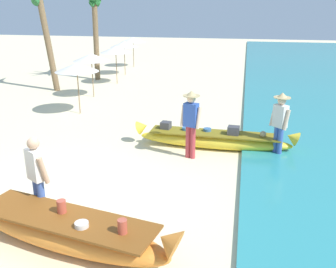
{
  "coord_description": "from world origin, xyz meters",
  "views": [
    {
      "loc": [
        3.52,
        -6.61,
        3.96
      ],
      "look_at": [
        1.76,
        2.11,
        0.9
      ],
      "focal_mm": 40.74,
      "sensor_mm": 36.0,
      "label": 1
    }
  ],
  "objects_px": {
    "palm_tree_leaning_seaward": "(94,3)",
    "boat_orange_foreground": "(67,231)",
    "person_vendor_hatted": "(191,120)",
    "boat_yellow_midground": "(214,139)",
    "palm_tree_tall_inland": "(40,4)",
    "person_vendor_assistant": "(280,120)",
    "person_tourist_customer": "(37,175)"
  },
  "relations": [
    {
      "from": "person_vendor_hatted",
      "to": "palm_tree_leaning_seaward",
      "type": "distance_m",
      "value": 12.31
    },
    {
      "from": "boat_orange_foreground",
      "to": "person_vendor_hatted",
      "type": "height_order",
      "value": "person_vendor_hatted"
    },
    {
      "from": "palm_tree_tall_inland",
      "to": "palm_tree_leaning_seaward",
      "type": "height_order",
      "value": "palm_tree_tall_inland"
    },
    {
      "from": "boat_orange_foreground",
      "to": "person_vendor_hatted",
      "type": "distance_m",
      "value": 4.67
    },
    {
      "from": "boat_orange_foreground",
      "to": "person_vendor_hatted",
      "type": "relative_size",
      "value": 2.27
    },
    {
      "from": "person_tourist_customer",
      "to": "person_vendor_assistant",
      "type": "height_order",
      "value": "person_vendor_assistant"
    },
    {
      "from": "person_tourist_customer",
      "to": "palm_tree_tall_inland",
      "type": "height_order",
      "value": "palm_tree_tall_inland"
    },
    {
      "from": "boat_yellow_midground",
      "to": "boat_orange_foreground",
      "type": "bearing_deg",
      "value": -111.35
    },
    {
      "from": "boat_yellow_midground",
      "to": "palm_tree_leaning_seaward",
      "type": "bearing_deg",
      "value": 127.53
    },
    {
      "from": "boat_yellow_midground",
      "to": "palm_tree_tall_inland",
      "type": "bearing_deg",
      "value": 143.57
    },
    {
      "from": "boat_orange_foreground",
      "to": "palm_tree_leaning_seaward",
      "type": "distance_m",
      "value": 15.69
    },
    {
      "from": "boat_yellow_midground",
      "to": "palm_tree_leaning_seaward",
      "type": "height_order",
      "value": "palm_tree_leaning_seaward"
    },
    {
      "from": "person_vendor_assistant",
      "to": "palm_tree_tall_inland",
      "type": "xyz_separation_m",
      "value": [
        -10.19,
        6.49,
        2.92
      ]
    },
    {
      "from": "person_vendor_hatted",
      "to": "person_tourist_customer",
      "type": "bearing_deg",
      "value": -121.88
    },
    {
      "from": "person_vendor_hatted",
      "to": "palm_tree_leaning_seaward",
      "type": "height_order",
      "value": "palm_tree_leaning_seaward"
    },
    {
      "from": "boat_yellow_midground",
      "to": "person_vendor_assistant",
      "type": "relative_size",
      "value": 2.64
    },
    {
      "from": "person_vendor_hatted",
      "to": "palm_tree_tall_inland",
      "type": "relative_size",
      "value": 0.36
    },
    {
      "from": "boat_yellow_midground",
      "to": "person_tourist_customer",
      "type": "distance_m",
      "value": 5.44
    },
    {
      "from": "boat_yellow_midground",
      "to": "palm_tree_leaning_seaward",
      "type": "xyz_separation_m",
      "value": [
        -7.07,
        9.2,
        3.68
      ]
    },
    {
      "from": "boat_orange_foreground",
      "to": "person_tourist_customer",
      "type": "distance_m",
      "value": 1.24
    },
    {
      "from": "boat_orange_foreground",
      "to": "palm_tree_tall_inland",
      "type": "xyz_separation_m",
      "value": [
        -6.41,
        11.45,
        3.63
      ]
    },
    {
      "from": "palm_tree_tall_inland",
      "to": "person_vendor_assistant",
      "type": "bearing_deg",
      "value": -32.5
    },
    {
      "from": "palm_tree_tall_inland",
      "to": "boat_yellow_midground",
      "type": "bearing_deg",
      "value": -36.43
    },
    {
      "from": "boat_orange_foreground",
      "to": "person_tourist_customer",
      "type": "xyz_separation_m",
      "value": [
        -0.84,
        0.65,
        0.65
      ]
    },
    {
      "from": "boat_orange_foreground",
      "to": "person_vendor_assistant",
      "type": "bearing_deg",
      "value": 52.64
    },
    {
      "from": "boat_yellow_midground",
      "to": "person_vendor_assistant",
      "type": "distance_m",
      "value": 1.92
    },
    {
      "from": "person_vendor_assistant",
      "to": "palm_tree_leaning_seaward",
      "type": "distance_m",
      "value": 13.25
    },
    {
      "from": "person_tourist_customer",
      "to": "palm_tree_leaning_seaward",
      "type": "bearing_deg",
      "value": 106.94
    },
    {
      "from": "person_tourist_customer",
      "to": "palm_tree_tall_inland",
      "type": "bearing_deg",
      "value": 117.31
    },
    {
      "from": "palm_tree_leaning_seaward",
      "to": "boat_orange_foreground",
      "type": "bearing_deg",
      "value": -70.76
    },
    {
      "from": "person_vendor_assistant",
      "to": "person_vendor_hatted",
      "type": "bearing_deg",
      "value": -165.74
    },
    {
      "from": "person_vendor_hatted",
      "to": "person_vendor_assistant",
      "type": "xyz_separation_m",
      "value": [
        2.3,
        0.59,
        -0.05
      ]
    }
  ]
}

